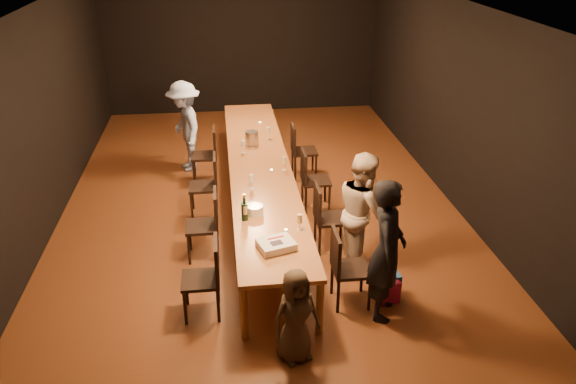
{
  "coord_description": "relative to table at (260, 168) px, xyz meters",
  "views": [
    {
      "loc": [
        -0.52,
        -7.61,
        4.05
      ],
      "look_at": [
        0.24,
        -1.45,
        1.0
      ],
      "focal_mm": 35.0,
      "sensor_mm": 36.0,
      "label": 1
    }
  ],
  "objects": [
    {
      "name": "ground",
      "position": [
        0.0,
        0.0,
        -0.7
      ],
      "size": [
        10.0,
        10.0,
        0.0
      ],
      "primitive_type": "plane",
      "color": "#472111",
      "rests_on": "ground"
    },
    {
      "name": "room_shell",
      "position": [
        0.0,
        0.0,
        1.38
      ],
      "size": [
        6.04,
        10.04,
        3.02
      ],
      "color": "black",
      "rests_on": "ground"
    },
    {
      "name": "table",
      "position": [
        0.0,
        0.0,
        0.0
      ],
      "size": [
        0.9,
        6.0,
        0.75
      ],
      "color": "#92602A",
      "rests_on": "ground"
    },
    {
      "name": "chair_right_0",
      "position": [
        0.85,
        -2.4,
        -0.24
      ],
      "size": [
        0.42,
        0.42,
        0.93
      ],
      "primitive_type": null,
      "rotation": [
        0.0,
        0.0,
        -1.57
      ],
      "color": "black",
      "rests_on": "ground"
    },
    {
      "name": "chair_right_1",
      "position": [
        0.85,
        -1.2,
        -0.24
      ],
      "size": [
        0.42,
        0.42,
        0.93
      ],
      "primitive_type": null,
      "rotation": [
        0.0,
        0.0,
        -1.57
      ],
      "color": "black",
      "rests_on": "ground"
    },
    {
      "name": "chair_right_2",
      "position": [
        0.85,
        0.0,
        -0.24
      ],
      "size": [
        0.42,
        0.42,
        0.93
      ],
      "primitive_type": null,
      "rotation": [
        0.0,
        0.0,
        -1.57
      ],
      "color": "black",
      "rests_on": "ground"
    },
    {
      "name": "chair_right_3",
      "position": [
        0.85,
        1.2,
        -0.24
      ],
      "size": [
        0.42,
        0.42,
        0.93
      ],
      "primitive_type": null,
      "rotation": [
        0.0,
        0.0,
        -1.57
      ],
      "color": "black",
      "rests_on": "ground"
    },
    {
      "name": "chair_left_0",
      "position": [
        -0.85,
        -2.4,
        -0.24
      ],
      "size": [
        0.42,
        0.42,
        0.93
      ],
      "primitive_type": null,
      "rotation": [
        0.0,
        0.0,
        1.57
      ],
      "color": "black",
      "rests_on": "ground"
    },
    {
      "name": "chair_left_1",
      "position": [
        -0.85,
        -1.2,
        -0.24
      ],
      "size": [
        0.42,
        0.42,
        0.93
      ],
      "primitive_type": null,
      "rotation": [
        0.0,
        0.0,
        1.57
      ],
      "color": "black",
      "rests_on": "ground"
    },
    {
      "name": "chair_left_2",
      "position": [
        -0.85,
        0.0,
        -0.24
      ],
      "size": [
        0.42,
        0.42,
        0.93
      ],
      "primitive_type": null,
      "rotation": [
        0.0,
        0.0,
        1.57
      ],
      "color": "black",
      "rests_on": "ground"
    },
    {
      "name": "chair_left_3",
      "position": [
        -0.85,
        1.2,
        -0.24
      ],
      "size": [
        0.42,
        0.42,
        0.93
      ],
      "primitive_type": null,
      "rotation": [
        0.0,
        0.0,
        1.57
      ],
      "color": "black",
      "rests_on": "ground"
    },
    {
      "name": "woman_birthday",
      "position": [
        1.17,
        -2.64,
        0.13
      ],
      "size": [
        0.56,
        0.69,
        1.66
      ],
      "primitive_type": "imported",
      "rotation": [
        0.0,
        0.0,
        1.27
      ],
      "color": "black",
      "rests_on": "ground"
    },
    {
      "name": "woman_tan",
      "position": [
        1.15,
        -1.65,
        0.08
      ],
      "size": [
        0.64,
        0.79,
        1.55
      ],
      "primitive_type": "imported",
      "rotation": [
        0.0,
        0.0,
        1.64
      ],
      "color": "beige",
      "rests_on": "ground"
    },
    {
      "name": "man_blue",
      "position": [
        -1.16,
        1.74,
        0.09
      ],
      "size": [
        0.86,
        1.15,
        1.58
      ],
      "primitive_type": "imported",
      "rotation": [
        0.0,
        0.0,
        -1.28
      ],
      "color": "#96B2E8",
      "rests_on": "ground"
    },
    {
      "name": "child",
      "position": [
        0.1,
        -3.23,
        -0.19
      ],
      "size": [
        0.59,
        0.48,
        1.03
      ],
      "primitive_type": "imported",
      "rotation": [
        0.0,
        0.0,
        0.36
      ],
      "color": "#443626",
      "rests_on": "ground"
    },
    {
      "name": "gift_bag_red",
      "position": [
        1.3,
        -2.47,
        -0.56
      ],
      "size": [
        0.26,
        0.18,
        0.27
      ],
      "primitive_type": "cube",
      "rotation": [
        0.0,
        0.0,
        0.25
      ],
      "color": "#BF1C58",
      "rests_on": "ground"
    },
    {
      "name": "gift_bag_blue",
      "position": [
        1.33,
        -2.35,
        -0.55
      ],
      "size": [
        0.26,
        0.19,
        0.3
      ],
      "primitive_type": "cube",
      "rotation": [
        0.0,
        0.0,
        0.15
      ],
      "color": "#235298",
      "rests_on": "ground"
    },
    {
      "name": "birthday_cake",
      "position": [
        0.0,
        -2.33,
        0.09
      ],
      "size": [
        0.46,
        0.41,
        0.09
      ],
      "rotation": [
        0.0,
        0.0,
        0.3
      ],
      "color": "white",
      "rests_on": "table"
    },
    {
      "name": "plate_stack",
      "position": [
        -0.18,
        -1.51,
        0.11
      ],
      "size": [
        0.24,
        0.24,
        0.12
      ],
      "primitive_type": "cylinder",
      "rotation": [
        0.0,
        0.0,
        -0.11
      ],
      "color": "white",
      "rests_on": "table"
    },
    {
      "name": "champagne_bottle",
      "position": [
        -0.31,
        -1.64,
        0.22
      ],
      "size": [
        0.11,
        0.11,
        0.35
      ],
      "primitive_type": null,
      "rotation": [
        0.0,
        0.0,
        0.42
      ],
      "color": "black",
      "rests_on": "table"
    },
    {
      "name": "ice_bucket",
      "position": [
        -0.06,
        0.84,
        0.16
      ],
      "size": [
        0.21,
        0.21,
        0.23
      ],
      "primitive_type": "cylinder",
      "rotation": [
        0.0,
        0.0,
        -0.03
      ],
      "color": "#A7A6AB",
      "rests_on": "table"
    },
    {
      "name": "wineglass_0",
      "position": [
        -0.3,
        -1.66,
        0.15
      ],
      "size": [
        0.06,
        0.06,
        0.21
      ],
      "primitive_type": null,
      "color": "beige",
      "rests_on": "table"
    },
    {
      "name": "wineglass_1",
      "position": [
        0.31,
        -1.96,
        0.15
      ],
      "size": [
        0.06,
        0.06,
        0.21
      ],
      "primitive_type": null,
      "color": "beige",
      "rests_on": "table"
    },
    {
      "name": "wineglass_2",
      "position": [
        -0.17,
        -0.78,
        0.15
      ],
      "size": [
        0.06,
        0.06,
        0.21
      ],
      "primitive_type": null,
      "color": "silver",
      "rests_on": "table"
    },
    {
      "name": "wineglass_3",
      "position": [
        0.34,
        -0.21,
        0.15
      ],
      "size": [
        0.06,
        0.06,
        0.21
      ],
      "primitive_type": null,
      "color": "beige",
      "rests_on": "table"
    },
    {
      "name": "wineglass_4",
      "position": [
        -0.21,
        0.52,
        0.15
      ],
      "size": [
        0.06,
        0.06,
        0.21
      ],
      "primitive_type": null,
      "color": "silver",
      "rests_on": "table"
    },
    {
      "name": "wineglass_5",
      "position": [
        0.23,
        1.08,
        0.15
      ],
      "size": [
        0.06,
        0.06,
        0.21
      ],
      "primitive_type": null,
      "color": "silver",
      "rests_on": "table"
    },
    {
      "name": "tealight_near",
      "position": [
        0.15,
        -1.99,
        0.06
      ],
      "size": [
        0.05,
        0.05,
        0.03
      ],
      "primitive_type": "cylinder",
      "color": "#B2B7B2",
      "rests_on": "table"
    },
    {
      "name": "tealight_mid",
      "position": [
        0.15,
        -0.25,
        0.06
      ],
      "size": [
        0.05,
        0.05,
        0.03
      ],
      "primitive_type": "cylinder",
      "color": "#B2B7B2",
      "rests_on": "table"
    },
    {
      "name": "tealight_far",
      "position": [
        0.15,
        1.84,
        0.06
      ],
      "size": [
        0.05,
        0.05,
        0.03
      ],
      "primitive_type": "cylinder",
      "color": "#B2B7B2",
      "rests_on": "table"
    }
  ]
}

